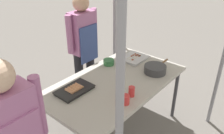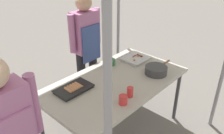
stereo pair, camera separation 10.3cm
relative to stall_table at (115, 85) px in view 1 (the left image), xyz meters
name	(u,v)px [view 1 (the left image)]	position (x,y,z in m)	size (l,w,h in m)	color
ground_plane	(115,132)	(0.00, 0.00, -0.70)	(18.00, 18.00, 0.00)	#66605B
stall_table	(115,85)	(0.00, 0.00, 0.00)	(1.60, 0.90, 0.75)	#B7B2A8
tray_grilled_sausages	(74,90)	(-0.43, 0.18, 0.07)	(0.37, 0.23, 0.05)	black
tray_meat_skewers	(134,58)	(0.56, 0.15, 0.07)	(0.33, 0.28, 0.04)	silver
cooking_wok	(155,69)	(0.43, -0.23, 0.10)	(0.41, 0.25, 0.09)	#38383A
condiment_bowl	(109,62)	(0.24, 0.31, 0.09)	(0.13, 0.13, 0.07)	#33723F
drink_cup_near_edge	(125,100)	(-0.26, -0.33, 0.10)	(0.08, 0.08, 0.09)	red
drink_cup_by_wok	(132,92)	(-0.12, -0.30, 0.10)	(0.06, 0.06, 0.10)	red
vendor_woman	(83,43)	(0.29, 0.79, 0.20)	(0.52, 0.22, 1.53)	black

